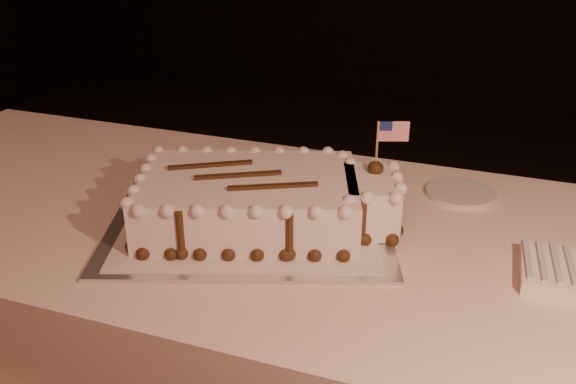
% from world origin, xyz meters
% --- Properties ---
extents(cake_board, '(0.65, 0.56, 0.01)m').
position_xyz_m(cake_board, '(-0.22, 0.56, 0.75)').
color(cake_board, silver).
rests_on(cake_board, banquet_table).
extents(doily, '(0.58, 0.51, 0.00)m').
position_xyz_m(doily, '(-0.22, 0.56, 0.76)').
color(doily, white).
rests_on(doily, cake_board).
extents(sheet_cake, '(0.54, 0.40, 0.20)m').
position_xyz_m(sheet_cake, '(-0.19, 0.57, 0.81)').
color(sheet_cake, white).
rests_on(sheet_cake, doily).
extents(side_plate, '(0.15, 0.15, 0.01)m').
position_xyz_m(side_plate, '(0.16, 0.85, 0.76)').
color(side_plate, silver).
rests_on(side_plate, banquet_table).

